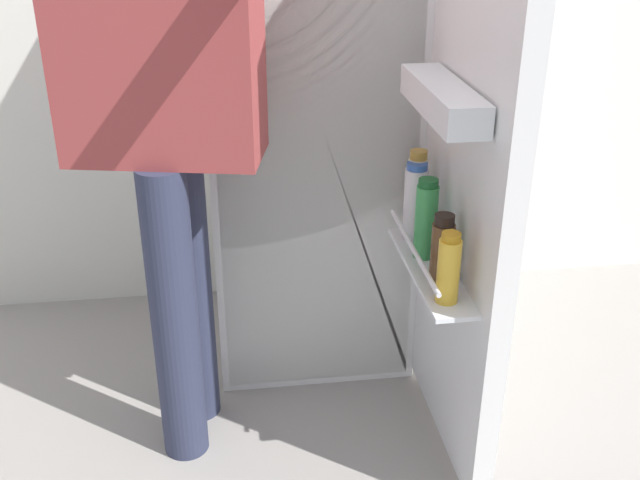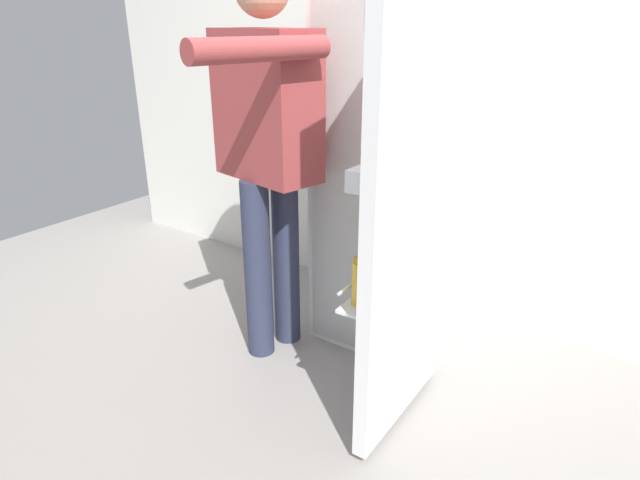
% 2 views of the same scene
% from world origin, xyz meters
% --- Properties ---
extents(ground_plane, '(5.54, 5.54, 0.00)m').
position_xyz_m(ground_plane, '(0.00, 0.00, 0.00)').
color(ground_plane, gray).
extents(kitchen_wall, '(4.40, 0.10, 2.46)m').
position_xyz_m(kitchen_wall, '(0.00, 0.93, 1.23)').
color(kitchen_wall, silver).
rests_on(kitchen_wall, ground_plane).
extents(refrigerator, '(0.64, 1.21, 1.69)m').
position_xyz_m(refrigerator, '(0.03, 0.51, 0.85)').
color(refrigerator, white).
rests_on(refrigerator, ground_plane).
extents(person, '(0.56, 0.81, 1.64)m').
position_xyz_m(person, '(-0.37, 0.09, 0.99)').
color(person, '#2D334C').
rests_on(person, ground_plane).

